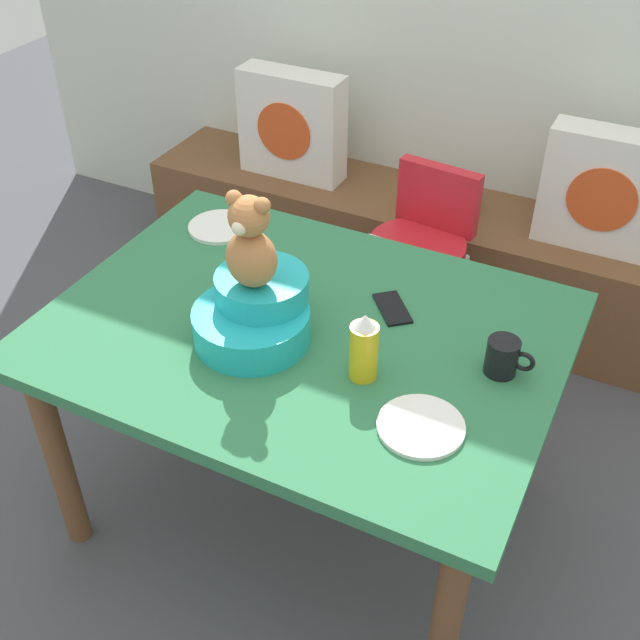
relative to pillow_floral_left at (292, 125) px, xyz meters
The scene contains 15 objects.
ground_plane 1.56m from the pillow_floral_left, 60.54° to the right, with size 8.00×8.00×0.00m, color #4C4C51.
window_bench 0.83m from the pillow_floral_left, ahead, with size 2.60×0.44×0.46m, color brown.
pillow_floral_left is the anchor object (origin of this frame).
pillow_floral_right 1.26m from the pillow_floral_left, ahead, with size 0.44×0.15×0.44m.
book_stack 0.72m from the pillow_floral_left, ahead, with size 0.20×0.14×0.09m, color gray.
dining_table 1.41m from the pillow_floral_left, 60.54° to the right, with size 1.34×0.99×0.74m.
highchair 0.85m from the pillow_floral_left, 29.81° to the right, with size 0.35×0.47×0.79m.
infant_seat_teal 1.45m from the pillow_floral_left, 65.39° to the right, with size 0.30×0.33×0.16m.
teddy_bear 1.48m from the pillow_floral_left, 65.40° to the right, with size 0.13×0.12×0.25m.
ketchup_bottle 1.62m from the pillow_floral_left, 55.62° to the right, with size 0.07×0.07×0.18m.
coffee_mug 1.69m from the pillow_floral_left, 44.07° to the right, with size 0.12×0.08×0.09m.
dinner_plate_near 1.81m from the pillow_floral_left, 52.51° to the right, with size 0.20×0.20×0.01m, color white.
dinner_plate_far 0.94m from the pillow_floral_left, 75.56° to the right, with size 0.20×0.20×0.01m, color white.
cell_phone 1.37m from the pillow_floral_left, 50.30° to the right, with size 0.07×0.14×0.01m, color black.
table_fork 1.16m from the pillow_floral_left, 66.34° to the right, with size 0.02×0.17×0.01m, color silver.
Camera 1 is at (0.76, -1.41, 2.01)m, focal length 43.61 mm.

